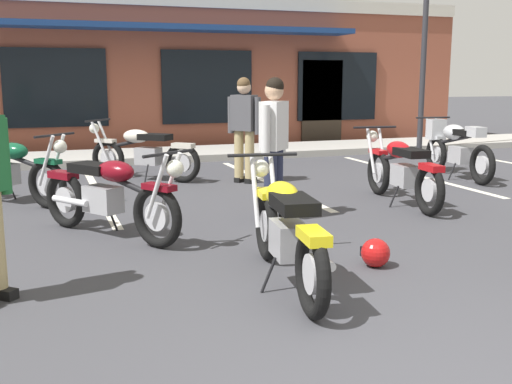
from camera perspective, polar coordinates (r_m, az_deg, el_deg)
The scene contains 14 objects.
ground_plane at distance 6.22m, azimuth 1.12°, elevation -5.01°, with size 80.00×80.00×0.00m, color #3D3D42.
sidewalk_kerb at distance 13.04m, azimuth -10.04°, elevation 3.36°, with size 22.00×1.80×0.14m, color #A8A59E.
brick_storefront_building at distance 17.15m, azimuth -12.64°, elevation 10.69°, with size 17.02×6.51×3.55m.
painted_stall_lines at distance 9.55m, azimuth -6.42°, elevation 0.46°, with size 13.52×4.80×0.01m.
motorcycle_foreground_classic at distance 4.99m, azimuth 2.79°, elevation -3.44°, with size 0.72×2.10×0.98m.
motorcycle_black_cruiser at distance 10.95m, azimuth 17.96°, elevation 4.07°, with size 0.70×2.11×0.98m.
motorcycle_silver_naked at distance 10.30m, azimuth -10.44°, elevation 3.67°, with size 1.70×1.60×0.98m.
motorcycle_blue_standard at distance 6.62m, azimuth -13.47°, elevation -0.23°, with size 1.42×1.83×0.98m.
motorcycle_green_cafe_racer at distance 8.83m, azimuth -22.00°, elevation 1.94°, with size 1.61×1.69×0.98m.
motorcycle_orange_scrambler at distance 8.40m, azimuth 13.36°, elevation 2.02°, with size 0.68×2.11×0.98m.
person_in_black_shirt at distance 9.80m, azimuth -1.11°, elevation 6.37°, with size 0.46×0.53×1.68m.
person_near_building at distance 7.19m, azimuth 1.66°, elevation 4.84°, with size 0.49×0.50×1.68m.
helmet_on_pavement at distance 5.61m, azimuth 11.01°, elevation -5.55°, with size 0.26×0.26×0.26m.
parking_lot_lamp_post at distance 14.14m, azimuth 15.77°, elevation 16.63°, with size 0.24×0.76×5.04m.
Camera 1 is at (-2.11, -2.15, 1.67)m, focal length 43.13 mm.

